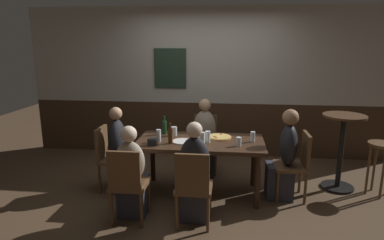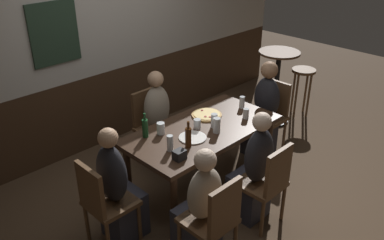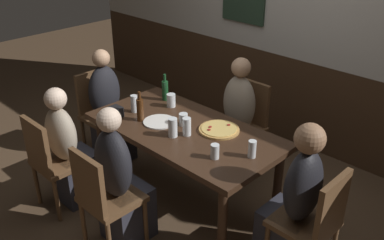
# 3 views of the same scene
# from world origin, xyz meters

# --- Properties ---
(ground_plane) EXTENTS (12.00, 12.00, 0.00)m
(ground_plane) POSITION_xyz_m (0.00, 0.00, 0.00)
(ground_plane) COLOR #4C3826
(wall_back) EXTENTS (6.40, 0.13, 2.60)m
(wall_back) POSITION_xyz_m (-0.00, 1.65, 1.30)
(wall_back) COLOR #3D2819
(wall_back) RESTS_ON ground_plane
(dining_table) EXTENTS (1.66, 0.85, 0.74)m
(dining_table) POSITION_xyz_m (0.00, 0.00, 0.66)
(dining_table) COLOR #382316
(dining_table) RESTS_ON ground_plane
(chair_left_near) EXTENTS (0.40, 0.40, 0.88)m
(chair_left_near) POSITION_xyz_m (-0.73, -0.84, 0.50)
(chair_left_near) COLOR brown
(chair_left_near) RESTS_ON ground_plane
(chair_mid_far) EXTENTS (0.40, 0.40, 0.88)m
(chair_mid_far) POSITION_xyz_m (0.00, 0.84, 0.50)
(chair_mid_far) COLOR brown
(chair_mid_far) RESTS_ON ground_plane
(chair_head_east) EXTENTS (0.40, 0.40, 0.88)m
(chair_head_east) POSITION_xyz_m (1.24, 0.00, 0.50)
(chair_head_east) COLOR brown
(chair_head_east) RESTS_ON ground_plane
(chair_mid_near) EXTENTS (0.40, 0.40, 0.88)m
(chair_mid_near) POSITION_xyz_m (0.00, -0.84, 0.50)
(chair_mid_near) COLOR brown
(chair_mid_near) RESTS_ON ground_plane
(chair_head_west) EXTENTS (0.40, 0.40, 0.88)m
(chair_head_west) POSITION_xyz_m (-1.24, 0.00, 0.50)
(chair_head_west) COLOR brown
(chair_head_west) RESTS_ON ground_plane
(person_left_near) EXTENTS (0.34, 0.37, 1.10)m
(person_left_near) POSITION_xyz_m (-0.73, -0.68, 0.46)
(person_left_near) COLOR #2D2D38
(person_left_near) RESTS_ON ground_plane
(person_mid_far) EXTENTS (0.34, 0.37, 1.17)m
(person_mid_far) POSITION_xyz_m (-0.00, 0.68, 0.49)
(person_mid_far) COLOR #2D2D38
(person_mid_far) RESTS_ON ground_plane
(person_head_east) EXTENTS (0.37, 0.34, 1.18)m
(person_head_east) POSITION_xyz_m (1.08, 0.00, 0.50)
(person_head_east) COLOR #2D2D38
(person_head_east) RESTS_ON ground_plane
(person_mid_near) EXTENTS (0.34, 0.37, 1.16)m
(person_mid_near) POSITION_xyz_m (0.00, -0.68, 0.49)
(person_mid_near) COLOR #2D2D38
(person_mid_near) RESTS_ON ground_plane
(person_head_west) EXTENTS (0.37, 0.34, 1.16)m
(person_head_west) POSITION_xyz_m (-1.08, 0.00, 0.49)
(person_head_west) COLOR #2D2D38
(person_head_west) RESTS_ON ground_plane
(pizza) EXTENTS (0.33, 0.33, 0.03)m
(pizza) POSITION_xyz_m (0.24, 0.16, 0.75)
(pizza) COLOR tan
(pizza) RESTS_ON dining_table
(beer_glass_half) EXTENTS (0.06, 0.06, 0.11)m
(beer_glass_half) POSITION_xyz_m (0.49, -0.18, 0.79)
(beer_glass_half) COLOR silver
(beer_glass_half) RESTS_ON dining_table
(pint_glass_amber) EXTENTS (0.07, 0.07, 0.15)m
(pint_glass_amber) POSITION_xyz_m (0.10, -0.07, 0.81)
(pint_glass_amber) COLOR silver
(pint_glass_amber) RESTS_ON dining_table
(pint_glass_stout) EXTENTS (0.06, 0.06, 0.16)m
(pint_glass_stout) POSITION_xyz_m (-0.53, -0.09, 0.81)
(pint_glass_stout) COLOR silver
(pint_glass_stout) RESTS_ON dining_table
(tumbler_water) EXTENTS (0.08, 0.08, 0.10)m
(tumbler_water) POSITION_xyz_m (-0.04, 0.03, 0.78)
(tumbler_water) COLOR silver
(tumbler_water) RESTS_ON dining_table
(highball_clear) EXTENTS (0.08, 0.08, 0.12)m
(highball_clear) POSITION_xyz_m (-0.38, 0.21, 0.79)
(highball_clear) COLOR silver
(highball_clear) RESTS_ON dining_table
(tumbler_short) EXTENTS (0.07, 0.07, 0.16)m
(tumbler_short) POSITION_xyz_m (0.04, -0.16, 0.81)
(tumbler_short) COLOR silver
(tumbler_short) RESTS_ON dining_table
(beer_glass_tall) EXTENTS (0.06, 0.06, 0.13)m
(beer_glass_tall) POSITION_xyz_m (0.68, 0.03, 0.80)
(beer_glass_tall) COLOR silver
(beer_glass_tall) RESTS_ON dining_table
(beer_bottle_green) EXTENTS (0.06, 0.06, 0.26)m
(beer_bottle_green) POSITION_xyz_m (-0.53, 0.27, 0.84)
(beer_bottle_green) COLOR #194723
(beer_bottle_green) RESTS_ON dining_table
(beer_bottle_brown) EXTENTS (0.06, 0.06, 0.27)m
(beer_bottle_brown) POSITION_xyz_m (-0.36, -0.16, 0.85)
(beer_bottle_brown) COLOR #42230F
(beer_bottle_brown) RESTS_ON dining_table
(plate_white_large) EXTENTS (0.28, 0.28, 0.01)m
(plate_white_large) POSITION_xyz_m (-0.22, -0.08, 0.75)
(plate_white_large) COLOR white
(plate_white_large) RESTS_ON dining_table
(condiment_caddy) EXTENTS (0.11, 0.09, 0.09)m
(condiment_caddy) POSITION_xyz_m (-0.57, -0.26, 0.79)
(condiment_caddy) COLOR black
(condiment_caddy) RESTS_ON dining_table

